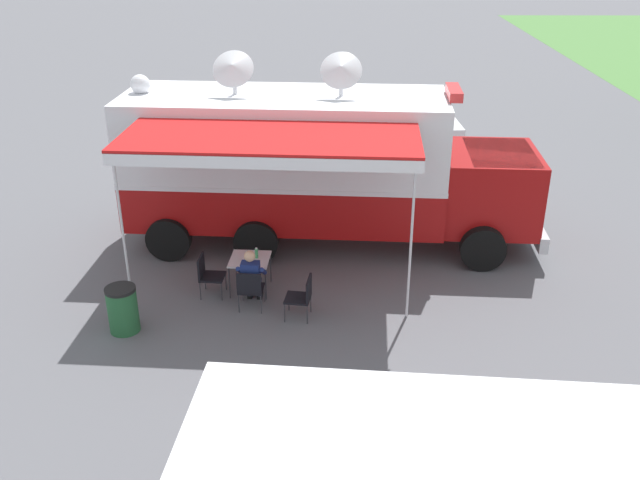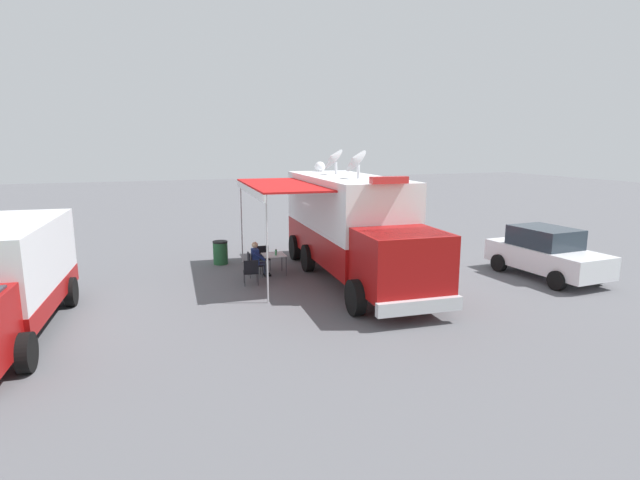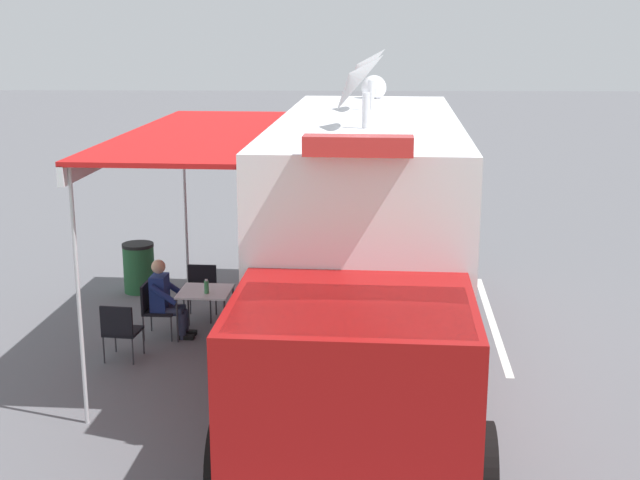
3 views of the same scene
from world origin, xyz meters
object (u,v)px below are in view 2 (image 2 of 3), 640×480
(support_truck, at_px, (3,280))
(car_behind_truck, at_px, (546,253))
(command_truck, at_px, (351,223))
(seated_responder, at_px, (258,258))
(trash_bin, at_px, (220,253))
(water_bottle, at_px, (276,252))
(folding_chair_beside_table, at_px, (263,256))
(folding_chair_spare_by_truck, at_px, (251,270))
(folding_chair_at_table, at_px, (252,263))
(folding_table, at_px, (274,256))

(support_truck, height_order, car_behind_truck, support_truck)
(command_truck, relative_size, seated_responder, 7.70)
(trash_bin, relative_size, support_truck, 0.13)
(trash_bin, xyz_separation_m, support_truck, (6.08, 5.52, 0.93))
(water_bottle, bearing_deg, folding_chair_beside_table, -75.76)
(water_bottle, bearing_deg, folding_chair_spare_by_truck, 41.17)
(command_truck, height_order, car_behind_truck, command_truck)
(command_truck, height_order, trash_bin, command_truck)
(water_bottle, height_order, seated_responder, seated_responder)
(trash_bin, bearing_deg, folding_chair_at_table, 108.26)
(folding_chair_spare_by_truck, distance_m, car_behind_truck, 10.24)
(water_bottle, distance_m, folding_chair_spare_by_truck, 1.52)
(folding_chair_spare_by_truck, xyz_separation_m, support_truck, (6.56, 2.19, 0.87))
(folding_chair_spare_by_truck, relative_size, trash_bin, 0.96)
(folding_chair_beside_table, relative_size, car_behind_truck, 0.20)
(seated_responder, bearing_deg, folding_chair_at_table, -3.48)
(folding_table, xyz_separation_m, car_behind_truck, (-8.84, 3.65, 0.21))
(folding_chair_beside_table, relative_size, folding_chair_spare_by_truck, 1.00)
(folding_chair_beside_table, bearing_deg, trash_bin, -45.36)
(folding_chair_beside_table, distance_m, support_truck, 8.56)
(command_truck, bearing_deg, support_truck, 10.93)
(folding_table, bearing_deg, seated_responder, 8.77)
(folding_table, distance_m, water_bottle, 0.22)
(folding_chair_spare_by_truck, bearing_deg, folding_table, -133.85)
(water_bottle, relative_size, folding_chair_spare_by_truck, 0.26)
(command_truck, relative_size, support_truck, 1.38)
(command_truck, bearing_deg, folding_chair_spare_by_truck, -4.00)
(folding_chair_at_table, relative_size, car_behind_truck, 0.20)
(folding_chair_spare_by_truck, height_order, support_truck, support_truck)
(command_truck, distance_m, folding_table, 3.06)
(folding_table, relative_size, folding_chair_at_table, 0.97)
(folding_chair_beside_table, distance_m, trash_bin, 1.93)
(car_behind_truck, bearing_deg, seated_responder, -20.62)
(folding_table, distance_m, car_behind_truck, 9.57)
(folding_table, height_order, water_bottle, water_bottle)
(folding_chair_at_table, xyz_separation_m, folding_chair_spare_by_truck, (0.28, 1.04, 0.00))
(folding_chair_beside_table, bearing_deg, car_behind_truck, 153.55)
(water_bottle, relative_size, car_behind_truck, 0.05)
(folding_chair_at_table, height_order, folding_chair_spare_by_truck, same)
(command_truck, xyz_separation_m, folding_chair_beside_table, (2.63, -2.21, -1.43))
(water_bottle, xyz_separation_m, car_behind_truck, (-8.80, 3.51, 0.05))
(water_bottle, distance_m, seated_responder, 0.68)
(command_truck, height_order, water_bottle, command_truck)
(folding_chair_spare_by_truck, height_order, trash_bin, trash_bin)
(car_behind_truck, bearing_deg, trash_bin, -29.44)
(folding_chair_at_table, height_order, car_behind_truck, car_behind_truck)
(folding_table, distance_m, trash_bin, 2.72)
(folding_table, bearing_deg, folding_chair_at_table, 5.91)
(command_truck, distance_m, folding_chair_at_table, 3.75)
(water_bottle, distance_m, folding_chair_at_table, 0.90)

